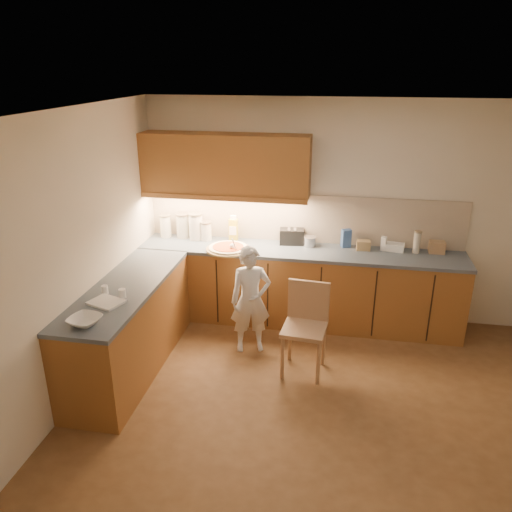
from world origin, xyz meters
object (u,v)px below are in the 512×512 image
object	(u,v)px
child	(251,300)
toaster	(292,236)
wooden_chair	(306,321)
pizza_on_board	(228,248)
oil_jug	(233,229)

from	to	relation	value
child	toaster	distance (m)	1.06
child	wooden_chair	xyz separation A→B (m)	(0.61, -0.27, -0.05)
pizza_on_board	wooden_chair	xyz separation A→B (m)	(0.98, -0.84, -0.40)
toaster	child	bearing A→B (deg)	-115.59
oil_jug	toaster	size ratio (longest dim) A/B	1.04
child	toaster	world-z (taller)	child
wooden_chair	toaster	xyz separation A→B (m)	(-0.29, 1.19, 0.47)
pizza_on_board	child	world-z (taller)	child
pizza_on_board	wooden_chair	bearing A→B (deg)	-40.32
wooden_chair	child	bearing A→B (deg)	161.88
wooden_chair	toaster	bearing A→B (deg)	108.99
toaster	wooden_chair	bearing A→B (deg)	-82.57
pizza_on_board	oil_jug	world-z (taller)	oil_jug
pizza_on_board	toaster	xyz separation A→B (m)	(0.70, 0.35, 0.07)
child	toaster	bearing A→B (deg)	52.71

